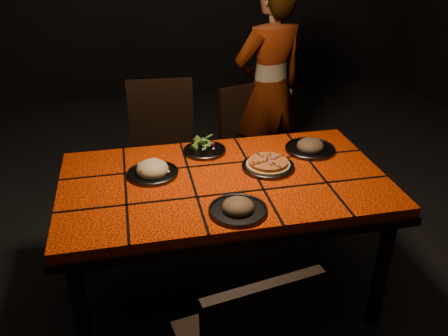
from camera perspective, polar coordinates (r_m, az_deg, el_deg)
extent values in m
cube|color=black|center=(2.80, 0.01, -15.07)|extent=(6.00, 7.00, 0.04)
cube|color=#FF3F08|center=(2.36, 0.01, -1.75)|extent=(1.60, 0.90, 0.05)
cube|color=black|center=(2.38, 0.01, -2.69)|extent=(1.62, 0.92, 0.04)
cylinder|color=black|center=(2.28, -16.67, -16.85)|extent=(0.07, 0.07, 0.66)
cylinder|color=black|center=(2.54, 18.35, -11.83)|extent=(0.07, 0.07, 0.66)
cylinder|color=black|center=(2.86, -15.96, -6.44)|extent=(0.07, 0.07, 0.66)
cylinder|color=black|center=(3.07, 11.83, -3.35)|extent=(0.07, 0.07, 0.66)
cube|color=black|center=(3.16, -7.26, 0.86)|extent=(0.47, 0.47, 0.04)
cube|color=black|center=(3.23, -7.58, 6.51)|extent=(0.44, 0.08, 0.47)
cylinder|color=black|center=(3.14, -10.16, -4.73)|extent=(0.04, 0.04, 0.44)
cylinder|color=black|center=(3.13, -3.74, -4.36)|extent=(0.04, 0.04, 0.44)
cylinder|color=black|center=(3.44, -9.98, -1.58)|extent=(0.04, 0.04, 0.44)
cylinder|color=black|center=(3.43, -4.13, -1.23)|extent=(0.04, 0.04, 0.44)
cube|color=black|center=(3.39, 3.72, 1.99)|extent=(0.47, 0.47, 0.04)
cube|color=black|center=(3.43, 2.37, 6.57)|extent=(0.38, 0.13, 0.42)
cylinder|color=black|center=(3.30, 2.63, -2.95)|extent=(0.03, 0.03, 0.39)
cylinder|color=black|center=(3.45, 7.14, -1.73)|extent=(0.03, 0.03, 0.39)
cylinder|color=black|center=(3.54, 0.17, -0.64)|extent=(0.03, 0.03, 0.39)
cylinder|color=black|center=(3.68, 4.49, 0.42)|extent=(0.03, 0.03, 0.39)
imported|color=brown|center=(3.48, 5.46, 9.32)|extent=(0.66, 0.54, 1.57)
cylinder|color=#3A3A3F|center=(2.45, 5.31, 0.12)|extent=(0.27, 0.27, 0.01)
torus|color=#3A3A3F|center=(2.44, 5.32, 0.28)|extent=(0.27, 0.27, 0.01)
cylinder|color=tan|center=(2.44, 5.32, 0.39)|extent=(0.29, 0.29, 0.01)
cylinder|color=#C17B31|center=(2.43, 5.34, 0.70)|extent=(0.26, 0.26, 0.02)
cylinder|color=#3A3A3F|center=(2.40, -8.57, -0.68)|extent=(0.26, 0.26, 0.01)
torus|color=#3A3A3F|center=(2.40, -8.58, -0.51)|extent=(0.26, 0.26, 0.01)
ellipsoid|color=tan|center=(2.39, -8.61, -0.11)|extent=(0.15, 0.15, 0.08)
cylinder|color=#3A3A3F|center=(2.61, -2.34, 2.07)|extent=(0.23, 0.23, 0.01)
torus|color=#3A3A3F|center=(2.60, -2.35, 2.22)|extent=(0.23, 0.23, 0.01)
cylinder|color=#3A3A3F|center=(2.08, 1.69, -5.17)|extent=(0.26, 0.26, 0.01)
torus|color=#3A3A3F|center=(2.08, 1.70, -4.98)|extent=(0.26, 0.26, 0.01)
ellipsoid|color=brown|center=(2.07, 1.70, -4.53)|extent=(0.16, 0.16, 0.09)
cylinder|color=#3A3A3F|center=(2.66, 10.30, 2.22)|extent=(0.27, 0.27, 0.01)
torus|color=#3A3A3F|center=(2.66, 10.32, 2.38)|extent=(0.28, 0.28, 0.01)
ellipsoid|color=brown|center=(2.65, 10.36, 2.78)|extent=(0.16, 0.16, 0.09)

